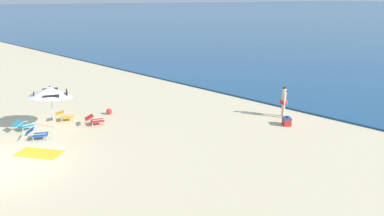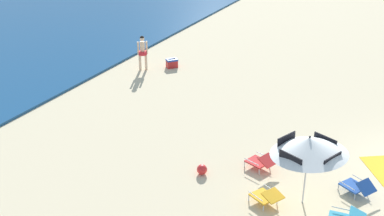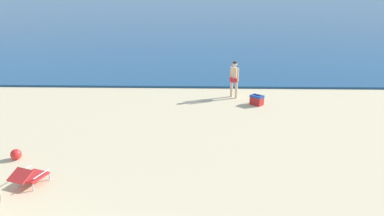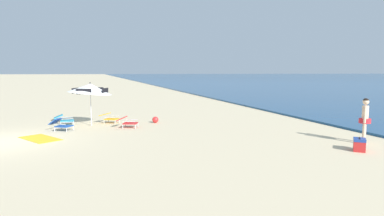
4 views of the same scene
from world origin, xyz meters
The scene contains 7 objects.
beach_umbrella_striped_main centered at (-3.01, 3.19, 1.73)m, with size 2.03×2.06×2.04m.
lounge_chair_under_umbrella centered at (-3.56, 4.02, 0.28)m, with size 0.86×1.00×0.49m.
lounge_chair_beside_umbrella centered at (-1.99, 1.96, 0.27)m, with size 0.90×1.03×0.53m.
lounge_chair_facing_sea centered at (-1.96, 4.75, 0.27)m, with size 0.80×1.00×0.51m.
person_standing_near_shore centered at (3.67, 12.37, 0.92)m, with size 0.39×0.39×1.58m.
cooler_box centered at (4.53, 11.36, 0.20)m, with size 0.60×0.59×0.43m.
beach_ball centered at (-2.98, 6.19, 0.15)m, with size 0.31×0.31×0.31m, color red.
Camera 2 is at (-14.00, 0.93, 7.82)m, focal length 45.91 mm.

